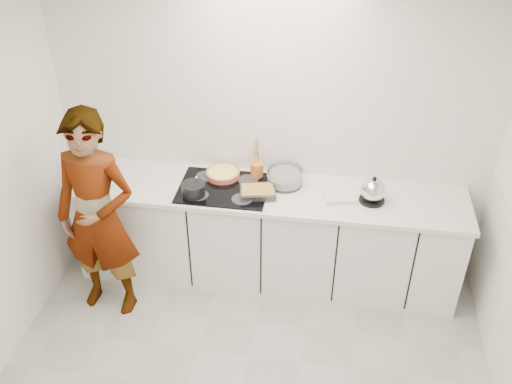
# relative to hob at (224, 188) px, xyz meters

# --- Properties ---
(ceiling) EXTENTS (3.60, 3.20, 0.00)m
(ceiling) POSITION_rel_hob_xyz_m (0.35, -1.26, 1.68)
(ceiling) COLOR white
(ceiling) RESTS_ON wall_back
(wall_back) EXTENTS (3.60, 0.00, 2.60)m
(wall_back) POSITION_rel_hob_xyz_m (0.35, 0.34, 0.38)
(wall_back) COLOR white
(wall_back) RESTS_ON ground
(base_cabinets) EXTENTS (3.20, 0.58, 0.87)m
(base_cabinets) POSITION_rel_hob_xyz_m (0.35, 0.02, -0.48)
(base_cabinets) COLOR white
(base_cabinets) RESTS_ON floor
(countertop) EXTENTS (3.24, 0.64, 0.04)m
(countertop) POSITION_rel_hob_xyz_m (0.35, 0.02, -0.03)
(countertop) COLOR white
(countertop) RESTS_ON base_cabinets
(hob) EXTENTS (0.72, 0.54, 0.01)m
(hob) POSITION_rel_hob_xyz_m (0.00, 0.00, 0.00)
(hob) COLOR black
(hob) RESTS_ON countertop
(tart_dish) EXTENTS (0.36, 0.36, 0.05)m
(tart_dish) POSITION_rel_hob_xyz_m (-0.04, 0.17, 0.03)
(tart_dish) COLOR #D05E44
(tart_dish) RESTS_ON hob
(saucepan) EXTENTS (0.21, 0.21, 0.18)m
(saucepan) POSITION_rel_hob_xyz_m (-0.21, -0.14, 0.06)
(saucepan) COLOR black
(saucepan) RESTS_ON hob
(baking_dish) EXTENTS (0.32, 0.26, 0.05)m
(baking_dish) POSITION_rel_hob_xyz_m (0.29, -0.06, 0.04)
(baking_dish) COLOR silver
(baking_dish) RESTS_ON hob
(mixing_bowl) EXTENTS (0.30, 0.30, 0.14)m
(mixing_bowl) POSITION_rel_hob_xyz_m (0.48, 0.15, 0.06)
(mixing_bowl) COLOR silver
(mixing_bowl) RESTS_ON countertop
(tea_towel) EXTENTS (0.26, 0.21, 0.04)m
(tea_towel) POSITION_rel_hob_xyz_m (0.94, -0.01, 0.01)
(tea_towel) COLOR white
(tea_towel) RESTS_ON countertop
(kettle) EXTENTS (0.21, 0.21, 0.23)m
(kettle) POSITION_rel_hob_xyz_m (1.19, 0.00, 0.09)
(kettle) COLOR black
(kettle) RESTS_ON countertop
(utensil_crock) EXTENTS (0.13, 0.13, 0.14)m
(utensil_crock) POSITION_rel_hob_xyz_m (0.24, 0.22, 0.06)
(utensil_crock) COLOR orange
(utensil_crock) RESTS_ON countertop
(cook) EXTENTS (0.68, 0.48, 1.78)m
(cook) POSITION_rel_hob_xyz_m (-0.88, -0.50, -0.03)
(cook) COLOR white
(cook) RESTS_ON floor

